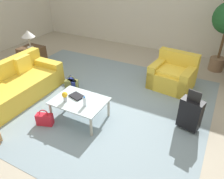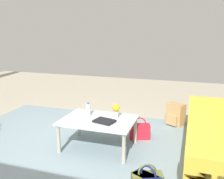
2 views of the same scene
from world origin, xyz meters
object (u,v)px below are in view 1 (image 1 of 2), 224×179
flower_vase (65,96)px  handbag_olive (72,84)px  suitcase_black (190,114)px  handbag_red (45,119)px  armchair (173,76)px  couch (13,87)px  water_bottle (85,102)px  handbag_navy (72,84)px  coffee_table_book (77,96)px  table_lamp (28,34)px  side_table (32,56)px  coffee_table (80,102)px

flower_vase → handbag_olive: (-0.65, 1.01, -0.43)m
suitcase_black → handbag_red: (-2.51, -1.19, -0.23)m
armchair → handbag_red: bearing=-124.3°
couch → water_bottle: bearing=-0.0°
armchair → handbag_navy: armchair is taller
coffee_table_book → handbag_olive: size_ratio=0.78×
table_lamp → handbag_red: bearing=-41.0°
side_table → table_lamp: (0.00, 0.00, 0.67)m
coffee_table → couch: bearing=-176.8°
side_table → suitcase_black: 4.87m
coffee_table_book → handbag_navy: 1.16m
coffee_table → flower_vase: flower_vase is taller
table_lamp → handbag_red: table_lamp is taller
couch → flower_vase: bearing=-1.8°
flower_vase → water_bottle: bearing=6.8°
coffee_table → water_bottle: (0.20, -0.10, 0.15)m
couch → suitcase_black: suitcase_black is taller
couch → side_table: (-1.01, 1.60, -0.02)m
coffee_table_book → flower_vase: bearing=-99.7°
flower_vase → suitcase_black: (2.22, 0.85, -0.20)m
couch → water_bottle: (1.99, -0.00, 0.24)m
water_bottle → coffee_table_book: water_bottle is taller
coffee_table → side_table: side_table is taller
water_bottle → handbag_olive: bearing=138.1°
coffee_table → coffee_table_book: coffee_table_book is taller
coffee_table_book → armchair: bearing=69.5°
coffee_table_book → side_table: (-2.68, 1.42, -0.18)m
side_table → handbag_olive: bearing=-18.4°
suitcase_black → armchair: bearing=115.2°
armchair → suitcase_black: 1.62m
water_bottle → handbag_navy: size_ratio=0.57×
suitcase_black → handbag_red: suitcase_black is taller
handbag_navy → handbag_olive: bearing=-66.0°
armchair → table_lamp: bearing=-170.8°
coffee_table_book → handbag_navy: (-0.76, 0.81, -0.33)m
table_lamp → couch: bearing=-57.8°
handbag_olive → suitcase_black: bearing=-3.2°
coffee_table → table_lamp: table_lamp is taller
table_lamp → suitcase_black: bearing=-9.5°
side_table → handbag_red: bearing=-41.0°
flower_vase → table_lamp: 3.09m
flower_vase → handbag_red: (-0.29, -0.34, -0.43)m
suitcase_black → handbag_olive: 2.88m
side_table → handbag_olive: size_ratio=1.73×
table_lamp → handbag_olive: 2.19m
water_bottle → handbag_red: water_bottle is taller
side_table → handbag_navy: 2.02m
armchair → handbag_red: size_ratio=3.03×
water_bottle → handbag_navy: water_bottle is taller
coffee_table → suitcase_black: suitcase_black is taller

